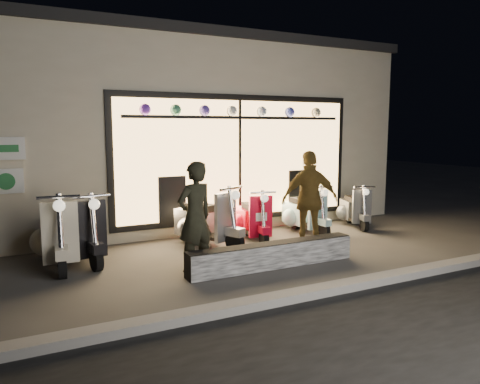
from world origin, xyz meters
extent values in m
plane|color=#383533|center=(0.00, 0.00, 0.00)|extent=(40.00, 40.00, 0.00)
cube|color=slate|center=(0.00, -2.00, 0.06)|extent=(40.00, 0.25, 0.12)
cube|color=beige|center=(0.00, 5.00, 2.00)|extent=(10.00, 6.00, 4.00)
cube|color=black|center=(0.00, 5.00, 4.10)|extent=(10.20, 6.20, 0.20)
cube|color=black|center=(0.80, 1.98, 1.55)|extent=(5.45, 0.06, 2.65)
cube|color=#FFBF6B|center=(0.80, 1.94, 1.55)|extent=(5.20, 0.04, 2.40)
cube|color=black|center=(0.80, 1.90, 2.40)|extent=(4.90, 0.06, 0.06)
cube|color=white|center=(-3.60, 1.96, 1.85)|extent=(0.65, 0.04, 0.38)
cube|color=white|center=(-3.60, 1.96, 1.30)|extent=(0.55, 0.04, 0.42)
cube|color=black|center=(0.06, -0.65, 0.20)|extent=(2.85, 0.28, 0.40)
cylinder|color=black|center=(-0.04, 0.46, 0.18)|extent=(0.24, 0.38, 0.37)
cylinder|color=black|center=(-0.46, 1.45, 0.18)|extent=(0.26, 0.39, 0.37)
cube|color=#A5A5A9|center=(-0.13, 0.67, 0.60)|extent=(0.49, 0.26, 0.89)
cube|color=#A5A5A9|center=(-0.42, 1.35, 0.41)|extent=(0.71, 0.87, 0.50)
cube|color=black|center=(-0.38, 1.25, 0.71)|extent=(0.51, 0.67, 0.13)
sphere|color=#FFF2CC|center=(-0.04, 0.45, 1.03)|extent=(0.21, 0.21, 0.16)
cylinder|color=black|center=(0.58, 0.51, 0.16)|extent=(0.16, 0.34, 0.33)
cylinder|color=black|center=(0.77, 1.46, 0.16)|extent=(0.18, 0.35, 0.33)
cube|color=red|center=(0.62, 0.71, 0.54)|extent=(0.45, 0.15, 0.79)
cube|color=red|center=(0.75, 1.36, 0.37)|extent=(0.53, 0.74, 0.44)
cube|color=black|center=(0.73, 1.27, 0.64)|extent=(0.37, 0.58, 0.12)
sphere|color=#FFF2CC|center=(0.58, 0.50, 0.92)|extent=(0.17, 0.17, 0.15)
cylinder|color=black|center=(-2.44, 0.42, 0.19)|extent=(0.17, 0.39, 0.38)
cylinder|color=black|center=(-2.62, 1.51, 0.19)|extent=(0.19, 0.39, 0.38)
cube|color=black|center=(-2.48, 0.65, 0.62)|extent=(0.51, 0.16, 0.91)
cube|color=black|center=(-2.60, 1.40, 0.42)|extent=(0.58, 0.84, 0.51)
cube|color=black|center=(-2.58, 1.29, 0.73)|extent=(0.40, 0.66, 0.13)
sphere|color=#FFF2CC|center=(-2.44, 0.41, 1.05)|extent=(0.19, 0.19, 0.17)
cylinder|color=black|center=(-2.95, 0.28, 0.19)|extent=(0.14, 0.40, 0.39)
cylinder|color=black|center=(-2.87, 1.41, 0.19)|extent=(0.17, 0.40, 0.39)
cube|color=beige|center=(-2.93, 0.52, 0.64)|extent=(0.53, 0.12, 0.94)
cube|color=beige|center=(-2.87, 1.30, 0.43)|extent=(0.54, 0.83, 0.52)
cube|color=black|center=(-2.88, 1.19, 0.75)|extent=(0.37, 0.66, 0.14)
sphere|color=#FFF2CC|center=(-2.95, 0.26, 1.08)|extent=(0.18, 0.18, 0.17)
cylinder|color=black|center=(2.01, 0.60, 0.16)|extent=(0.10, 0.33, 0.33)
cylinder|color=black|center=(1.99, 1.57, 0.16)|extent=(0.12, 0.33, 0.33)
cube|color=#95CAD3|center=(2.01, 0.80, 0.54)|extent=(0.45, 0.08, 0.79)
cube|color=#95CAD3|center=(1.99, 1.47, 0.37)|extent=(0.42, 0.69, 0.45)
cube|color=black|center=(2.00, 1.37, 0.64)|extent=(0.28, 0.55, 0.12)
sphere|color=#FFF2CC|center=(2.01, 0.59, 0.92)|extent=(0.15, 0.15, 0.15)
cylinder|color=black|center=(3.15, 0.68, 0.15)|extent=(0.19, 0.32, 0.31)
cylinder|color=black|center=(3.47, 1.52, 0.15)|extent=(0.21, 0.32, 0.31)
cube|color=#54585C|center=(3.21, 0.85, 0.50)|extent=(0.41, 0.21, 0.74)
cube|color=#54585C|center=(3.44, 1.43, 0.34)|extent=(0.58, 0.72, 0.41)
cube|color=black|center=(3.40, 1.35, 0.59)|extent=(0.42, 0.56, 0.11)
sphere|color=#FFF2CC|center=(3.14, 0.67, 0.86)|extent=(0.17, 0.17, 0.14)
imported|color=black|center=(-1.07, -0.25, 0.85)|extent=(0.70, 0.56, 1.69)
imported|color=brown|center=(1.32, 0.12, 0.89)|extent=(1.13, 0.72, 1.78)
camera|label=1|loc=(-3.65, -6.79, 2.19)|focal=35.00mm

